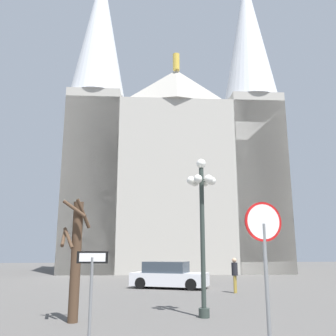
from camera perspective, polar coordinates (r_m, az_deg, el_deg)
cathedral at (r=39.46m, az=0.89°, el=0.59°), size 22.32×13.49×34.15m
stop_sign at (r=7.87m, az=14.89°, el=-11.89°), size 0.82×0.14×3.16m
one_way_arrow_sign at (r=9.00m, az=-11.92°, el=-17.25°), size 0.73×0.12×2.15m
street_lamp at (r=12.87m, az=5.35°, el=-6.84°), size 1.05×0.95×5.38m
bare_tree at (r=12.25m, az=-14.29°, el=-13.25°), size 0.94×0.91×3.79m
parked_car_near_white at (r=22.15m, az=0.09°, el=-16.50°), size 4.73×3.39×1.51m
pedestrian_walking at (r=20.03m, az=10.40°, el=-15.65°), size 0.32×0.32×1.76m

